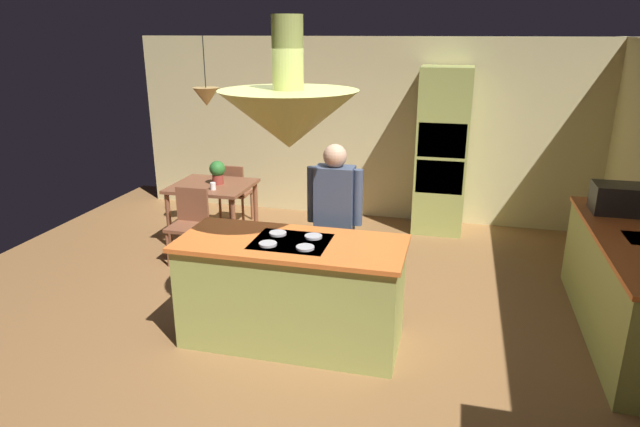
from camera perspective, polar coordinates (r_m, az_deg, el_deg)
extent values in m
plane|color=olive|center=(5.23, -2.18, -11.73)|extent=(8.16, 8.16, 0.00)
cube|color=beige|center=(8.01, 4.71, 8.63)|extent=(6.80, 0.10, 2.55)
cube|color=#A8B259|center=(4.85, -2.91, -8.28)|extent=(1.87, 0.77, 0.90)
cube|color=orange|center=(4.66, -3.01, -3.11)|extent=(1.93, 0.83, 0.04)
cube|color=black|center=(4.65, -3.01, -2.94)|extent=(0.64, 0.52, 0.01)
cylinder|color=#B2B2B7|center=(4.58, -5.41, -3.15)|extent=(0.15, 0.15, 0.02)
cylinder|color=#B2B2B7|center=(4.49, -1.54, -3.53)|extent=(0.15, 0.15, 0.02)
cylinder|color=#B2B2B7|center=(4.81, -4.38, -2.05)|extent=(0.15, 0.15, 0.02)
cylinder|color=#B2B2B7|center=(4.72, -0.69, -2.39)|extent=(0.15, 0.15, 0.02)
cube|color=#A8B259|center=(5.61, 29.06, -6.89)|extent=(0.62, 2.38, 0.90)
cube|color=orange|center=(5.45, 29.81, -2.40)|extent=(0.66, 2.42, 0.04)
cube|color=#A8B259|center=(7.55, 12.47, 6.28)|extent=(0.66, 0.62, 2.19)
cube|color=black|center=(7.22, 12.48, 7.39)|extent=(0.60, 0.04, 0.44)
cube|color=black|center=(7.33, 12.23, 3.71)|extent=(0.60, 0.04, 0.44)
cube|color=brown|center=(7.17, -11.09, 2.81)|extent=(0.99, 0.88, 0.04)
cylinder|color=brown|center=(7.16, -15.33, -0.74)|extent=(0.06, 0.06, 0.72)
cylinder|color=brown|center=(6.78, -8.91, -1.35)|extent=(0.06, 0.06, 0.72)
cylinder|color=brown|center=(7.79, -12.64, 1.04)|extent=(0.06, 0.06, 0.72)
cylinder|color=brown|center=(7.45, -6.66, 0.57)|extent=(0.06, 0.06, 0.72)
cylinder|color=tan|center=(5.43, 0.53, -5.71)|extent=(0.14, 0.14, 0.81)
cylinder|color=tan|center=(5.40, 2.40, -5.90)|extent=(0.14, 0.14, 0.81)
cube|color=#3F4C66|center=(5.16, 1.52, 1.49)|extent=(0.36, 0.22, 0.63)
cylinder|color=#3F4C66|center=(5.20, -0.84, 1.99)|extent=(0.09, 0.09, 0.53)
cylinder|color=#3F4C66|center=(5.11, 3.93, 1.64)|extent=(0.09, 0.09, 0.53)
sphere|color=tan|center=(5.06, 1.56, 5.95)|extent=(0.22, 0.22, 0.22)
cone|color=#A8B259|center=(4.39, -3.24, 9.70)|extent=(1.10, 1.10, 0.45)
cylinder|color=#A8B259|center=(4.34, -3.36, 16.24)|extent=(0.24, 0.24, 0.55)
cone|color=#E0B266|center=(6.96, -11.66, 11.72)|extent=(0.32, 0.32, 0.22)
cylinder|color=black|center=(6.93, -11.88, 15.08)|extent=(0.01, 0.01, 0.60)
cube|color=brown|center=(6.63, -13.60, -1.38)|extent=(0.40, 0.40, 0.04)
cube|color=brown|center=(6.71, -13.04, 0.89)|extent=(0.40, 0.04, 0.42)
cylinder|color=brown|center=(6.65, -15.43, -3.56)|extent=(0.04, 0.04, 0.43)
cylinder|color=brown|center=(6.49, -12.80, -3.87)|extent=(0.04, 0.04, 0.43)
cylinder|color=brown|center=(6.92, -14.07, -2.55)|extent=(0.04, 0.04, 0.43)
cylinder|color=brown|center=(6.78, -11.53, -2.83)|extent=(0.04, 0.04, 0.43)
cube|color=brown|center=(7.90, -8.71, 2.13)|extent=(0.40, 0.40, 0.04)
cube|color=brown|center=(7.68, -9.30, 3.33)|extent=(0.40, 0.04, 0.42)
cylinder|color=brown|center=(8.06, -7.05, 0.84)|extent=(0.04, 0.04, 0.43)
cylinder|color=brown|center=(8.18, -9.28, 1.01)|extent=(0.04, 0.04, 0.43)
cylinder|color=brown|center=(7.76, -7.95, 0.11)|extent=(0.04, 0.04, 0.43)
cylinder|color=brown|center=(7.89, -10.24, 0.30)|extent=(0.04, 0.04, 0.43)
cylinder|color=#99382D|center=(7.16, -10.50, 3.48)|extent=(0.14, 0.14, 0.12)
sphere|color=#2D722D|center=(7.13, -10.56, 4.57)|extent=(0.20, 0.20, 0.20)
cylinder|color=white|center=(6.91, -10.99, 2.79)|extent=(0.07, 0.07, 0.09)
cube|color=#232326|center=(6.06, 28.40, 1.35)|extent=(0.46, 0.36, 0.28)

